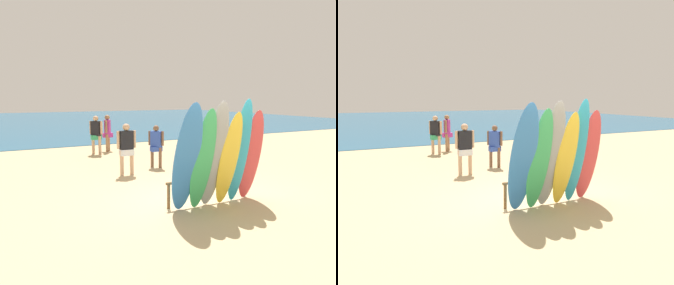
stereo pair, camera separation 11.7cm
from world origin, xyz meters
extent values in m
plane|color=tan|center=(0.00, 14.00, 0.00)|extent=(60.00, 60.00, 0.00)
cube|color=#235B7F|center=(0.00, 29.81, 0.01)|extent=(60.00, 40.00, 0.02)
cylinder|color=brown|center=(-1.04, 0.00, 0.28)|extent=(0.07, 0.07, 0.56)
cylinder|color=brown|center=(1.04, 0.00, 0.28)|extent=(0.07, 0.07, 0.56)
cylinder|color=brown|center=(0.00, 0.00, 0.56)|extent=(2.20, 0.06, 0.06)
ellipsoid|color=#337AD1|center=(-0.90, -0.54, 1.17)|extent=(0.63, 0.83, 2.34)
ellipsoid|color=#38B266|center=(-0.51, -0.52, 1.11)|extent=(0.52, 0.68, 2.22)
ellipsoid|color=#999EA3|center=(-0.21, -0.50, 1.18)|extent=(0.60, 0.79, 2.37)
ellipsoid|color=yellow|center=(0.19, -0.49, 1.07)|extent=(0.56, 0.66, 2.13)
ellipsoid|color=#289EC6|center=(0.52, -0.44, 1.20)|extent=(0.49, 0.62, 2.40)
ellipsoid|color=#D13D42|center=(0.90, -0.39, 1.08)|extent=(0.58, 0.60, 2.15)
cylinder|color=tan|center=(-0.75, 7.10, 0.40)|extent=(0.12, 0.12, 0.80)
cylinder|color=tan|center=(-0.98, 7.35, 0.40)|extent=(0.12, 0.12, 0.80)
cube|color=#33A36B|center=(-0.87, 7.23, 0.74)|extent=(0.43, 0.27, 0.19)
cube|color=black|center=(-0.87, 7.23, 1.12)|extent=(0.44, 0.45, 0.63)
sphere|color=tan|center=(-0.87, 7.23, 1.55)|extent=(0.23, 0.23, 0.23)
cylinder|color=tan|center=(-0.69, 7.03, 1.15)|extent=(0.10, 0.10, 0.56)
cylinder|color=tan|center=(-1.04, 7.42, 1.15)|extent=(0.10, 0.10, 0.56)
cylinder|color=brown|center=(0.28, 3.91, 0.36)|extent=(0.11, 0.11, 0.71)
cylinder|color=brown|center=(0.50, 3.71, 0.36)|extent=(0.11, 0.11, 0.71)
cube|color=#2D4CB2|center=(0.39, 3.81, 0.66)|extent=(0.38, 0.24, 0.17)
cube|color=#2D4CB2|center=(0.39, 3.81, 0.99)|extent=(0.40, 0.39, 0.56)
sphere|color=brown|center=(0.39, 3.81, 1.37)|extent=(0.20, 0.20, 0.20)
cylinder|color=brown|center=(0.22, 3.97, 1.02)|extent=(0.09, 0.09, 0.50)
cylinder|color=brown|center=(0.57, 3.65, 1.02)|extent=(0.09, 0.09, 0.50)
cylinder|color=tan|center=(-0.71, 3.25, 0.39)|extent=(0.12, 0.12, 0.79)
cylinder|color=tan|center=(-1.04, 3.26, 0.39)|extent=(0.12, 0.12, 0.79)
cube|color=silver|center=(-0.87, 3.25, 0.72)|extent=(0.42, 0.26, 0.19)
cube|color=black|center=(-0.87, 3.25, 1.09)|extent=(0.41, 0.23, 0.61)
sphere|color=tan|center=(-0.87, 3.25, 1.51)|extent=(0.22, 0.22, 0.22)
cylinder|color=tan|center=(-0.62, 3.24, 1.13)|extent=(0.10, 0.10, 0.55)
cylinder|color=tan|center=(-1.13, 3.26, 1.13)|extent=(0.10, 0.10, 0.55)
cylinder|color=beige|center=(1.49, 2.58, 0.39)|extent=(0.12, 0.12, 0.78)
cylinder|color=beige|center=(1.27, 2.81, 0.39)|extent=(0.12, 0.12, 0.78)
cube|color=silver|center=(1.38, 2.69, 0.72)|extent=(0.42, 0.26, 0.19)
cube|color=#B23399|center=(1.38, 2.69, 1.09)|extent=(0.43, 0.43, 0.61)
sphere|color=beige|center=(1.38, 2.69, 1.50)|extent=(0.22, 0.22, 0.22)
cylinder|color=beige|center=(1.56, 2.51, 1.12)|extent=(0.09, 0.09, 0.54)
cylinder|color=beige|center=(1.20, 2.88, 1.12)|extent=(0.09, 0.09, 0.54)
cylinder|color=#9E704C|center=(-0.28, 7.68, 0.40)|extent=(0.12, 0.12, 0.80)
cylinder|color=#9E704C|center=(-0.13, 7.97, 0.40)|extent=(0.12, 0.12, 0.80)
cube|color=#B23399|center=(-0.20, 7.82, 0.74)|extent=(0.43, 0.26, 0.19)
cube|color=#B23399|center=(-0.20, 7.82, 1.11)|extent=(0.38, 0.47, 0.63)
sphere|color=#9E704C|center=(-0.20, 7.82, 1.54)|extent=(0.23, 0.23, 0.23)
cylinder|color=#9E704C|center=(-0.33, 7.59, 1.15)|extent=(0.10, 0.10, 0.56)
cylinder|color=#9E704C|center=(-0.08, 8.06, 1.15)|extent=(0.10, 0.10, 0.56)
cylinder|color=#B7B7BC|center=(2.63, 1.75, 0.14)|extent=(0.02, 0.02, 0.28)
cylinder|color=#B7B7BC|center=(3.03, 1.86, 0.14)|extent=(0.02, 0.02, 0.28)
cylinder|color=#B7B7BC|center=(2.53, 2.11, 0.14)|extent=(0.02, 0.02, 0.28)
cylinder|color=#B7B7BC|center=(2.93, 2.23, 0.14)|extent=(0.02, 0.02, 0.28)
cube|color=silver|center=(2.78, 1.99, 0.30)|extent=(0.60, 0.57, 0.03)
cube|color=silver|center=(2.69, 2.29, 0.57)|extent=(0.54, 0.34, 0.53)
camera|label=1|loc=(-3.96, -5.80, 2.40)|focal=32.94mm
camera|label=2|loc=(-3.85, -5.85, 2.40)|focal=32.94mm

